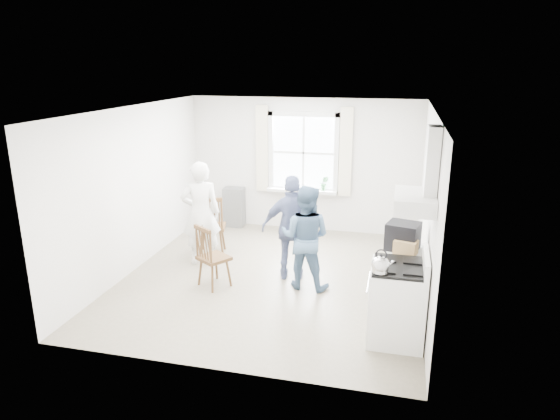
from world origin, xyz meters
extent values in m
cube|color=gray|center=(0.00, 0.00, -0.01)|extent=(4.62, 5.12, 0.02)
cube|color=beige|center=(0.00, 2.52, 1.30)|extent=(4.62, 0.04, 2.64)
cube|color=beige|center=(0.00, -2.52, 1.30)|extent=(4.62, 0.04, 2.64)
cube|color=beige|center=(-2.27, 0.00, 1.30)|extent=(0.04, 5.12, 2.64)
cube|color=beige|center=(2.27, 0.00, 1.30)|extent=(0.04, 5.12, 2.64)
cube|color=white|center=(0.00, 0.00, 2.61)|extent=(4.62, 5.12, 0.02)
cube|color=white|center=(0.00, 2.48, 1.55)|extent=(1.20, 0.02, 1.40)
cube|color=silver|center=(0.00, 2.46, 2.29)|extent=(1.38, 0.09, 0.09)
cube|color=silver|center=(0.00, 2.46, 0.81)|extent=(1.38, 0.09, 0.09)
cube|color=silver|center=(-0.65, 2.46, 1.55)|extent=(0.09, 0.09, 1.58)
cube|color=silver|center=(0.65, 2.46, 1.55)|extent=(0.09, 0.09, 1.58)
cube|color=silver|center=(0.00, 2.38, 0.82)|extent=(1.38, 0.24, 0.06)
cube|color=beige|center=(-0.82, 2.44, 1.60)|extent=(0.24, 0.05, 1.70)
cube|color=beige|center=(0.82, 2.44, 1.60)|extent=(0.24, 0.05, 1.70)
cube|color=silver|center=(2.02, -1.35, 1.74)|extent=(0.45, 0.76, 0.18)
cube|color=silver|center=(2.17, -1.35, 2.21)|extent=(0.14, 0.30, 0.76)
cube|color=slate|center=(-1.40, 2.33, 0.40)|extent=(0.40, 0.30, 0.80)
cube|color=white|center=(1.91, -1.35, 0.46)|extent=(0.65, 0.76, 0.92)
cube|color=black|center=(1.91, -1.35, 0.94)|extent=(0.61, 0.72, 0.03)
cube|color=white|center=(2.20, -1.35, 1.02)|extent=(0.06, 0.76, 0.20)
cylinder|color=silver|center=(1.56, -1.35, 0.70)|extent=(0.02, 0.61, 0.02)
sphere|color=silver|center=(1.69, -1.63, 1.05)|extent=(0.21, 0.21, 0.21)
cylinder|color=silver|center=(1.69, -1.63, 0.99)|extent=(0.19, 0.19, 0.04)
torus|color=black|center=(1.69, -1.63, 1.18)|extent=(0.13, 0.02, 0.13)
cube|color=silver|center=(1.98, -0.65, 0.45)|extent=(0.50, 0.55, 0.90)
cube|color=black|center=(1.93, -0.65, 0.99)|extent=(0.48, 0.45, 0.19)
cube|color=black|center=(1.93, -0.65, 1.17)|extent=(0.48, 0.45, 0.17)
cube|color=#A68350|center=(1.97, -0.82, 0.99)|extent=(0.32, 0.27, 0.18)
cube|color=#432B15|center=(-1.28, 0.77, 0.49)|extent=(0.56, 0.54, 0.05)
cube|color=#432B15|center=(-1.22, 0.58, 0.78)|extent=(0.44, 0.18, 0.59)
cylinder|color=#432B15|center=(-1.28, 0.77, 0.23)|extent=(0.04, 0.04, 0.47)
cube|color=#432B15|center=(-0.77, -0.47, 0.44)|extent=(0.56, 0.56, 0.05)
cube|color=#432B15|center=(-0.87, -0.62, 0.71)|extent=(0.36, 0.27, 0.53)
cylinder|color=#432B15|center=(-0.77, -0.47, 0.21)|extent=(0.04, 0.04, 0.42)
imported|color=white|center=(-1.28, 0.32, 0.87)|extent=(0.84, 0.84, 1.73)
imported|color=#466383|center=(0.56, -0.18, 0.78)|extent=(0.84, 0.84, 1.56)
imported|color=navy|center=(0.31, 0.09, 0.82)|extent=(1.14, 1.14, 1.63)
imported|color=#2E6837|center=(0.44, 2.36, 0.99)|extent=(0.16, 0.16, 0.29)
camera|label=1|loc=(1.82, -6.95, 3.25)|focal=32.00mm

